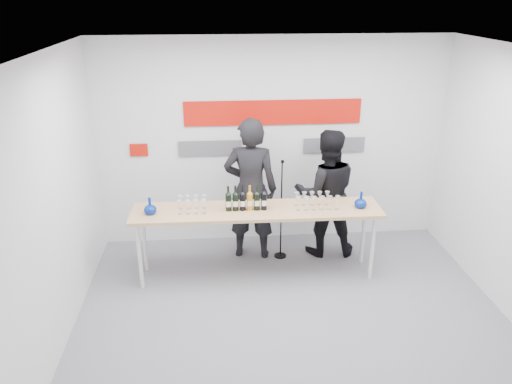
% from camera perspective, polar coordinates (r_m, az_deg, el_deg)
% --- Properties ---
extents(ground, '(5.00, 5.00, 0.00)m').
position_cam_1_polar(ground, '(6.09, 3.99, -13.58)').
color(ground, slate).
rests_on(ground, ground).
extents(back_wall, '(5.00, 0.04, 3.00)m').
position_cam_1_polar(back_wall, '(7.22, 1.90, 5.65)').
color(back_wall, silver).
rests_on(back_wall, ground).
extents(signage, '(3.38, 0.02, 0.79)m').
position_cam_1_polar(signage, '(7.11, 1.51, 7.94)').
color(signage, '#BC1208').
rests_on(signage, back_wall).
extents(tasting_table, '(3.19, 0.68, 0.95)m').
position_cam_1_polar(tasting_table, '(6.38, 0.08, -2.56)').
color(tasting_table, tan).
rests_on(tasting_table, ground).
extents(wine_bottles, '(0.53, 0.08, 0.33)m').
position_cam_1_polar(wine_bottles, '(6.26, -1.13, -0.68)').
color(wine_bottles, black).
rests_on(wine_bottles, tasting_table).
extents(decanter_left, '(0.16, 0.16, 0.21)m').
position_cam_1_polar(decanter_left, '(6.32, -12.03, -1.55)').
color(decanter_left, navy).
rests_on(decanter_left, tasting_table).
extents(decanter_right, '(0.16, 0.16, 0.21)m').
position_cam_1_polar(decanter_right, '(6.50, 11.90, -0.86)').
color(decanter_right, navy).
rests_on(decanter_right, tasting_table).
extents(glasses_left, '(0.37, 0.23, 0.18)m').
position_cam_1_polar(glasses_left, '(6.31, -7.32, -1.41)').
color(glasses_left, silver).
rests_on(glasses_left, tasting_table).
extents(glasses_right, '(0.56, 0.23, 0.18)m').
position_cam_1_polar(glasses_right, '(6.40, 6.77, -1.03)').
color(glasses_right, silver).
rests_on(glasses_right, tasting_table).
extents(presenter_left, '(0.80, 0.60, 2.01)m').
position_cam_1_polar(presenter_left, '(6.83, -0.62, 0.30)').
color(presenter_left, black).
rests_on(presenter_left, ground).
extents(presenter_right, '(0.93, 0.74, 1.83)m').
position_cam_1_polar(presenter_right, '(7.02, 7.98, -0.13)').
color(presenter_right, black).
rests_on(presenter_right, ground).
extents(mic_stand, '(0.17, 0.17, 1.46)m').
position_cam_1_polar(mic_stand, '(7.01, 2.86, -4.17)').
color(mic_stand, black).
rests_on(mic_stand, ground).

